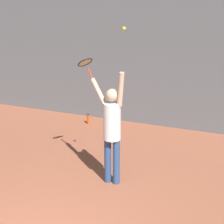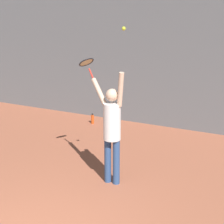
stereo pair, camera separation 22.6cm
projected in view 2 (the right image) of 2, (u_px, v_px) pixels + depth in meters
name	position (u px, v px, depth m)	size (l,w,h in m)	color
back_wall	(164.00, 31.00, 10.18)	(18.00, 0.10, 5.00)	slate
tennis_player	(112.00, 126.00, 7.38)	(0.86, 0.54, 2.16)	#2D4C7F
tennis_racket	(87.00, 63.00, 7.73)	(0.40, 0.38, 0.41)	red
tennis_ball	(124.00, 29.00, 6.72)	(0.07, 0.07, 0.07)	#CCDB2D
water_bottle	(93.00, 119.00, 11.01)	(0.08, 0.08, 0.28)	#D84C19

